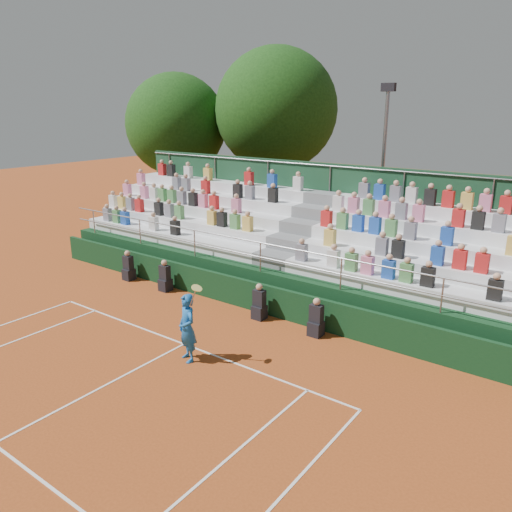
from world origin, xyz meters
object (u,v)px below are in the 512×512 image
Objects in this scene: tree_west at (176,125)px; tree_east at (276,110)px; tennis_player at (187,328)px; floodlight_mast at (383,157)px.

tree_east is at bearing 20.21° from tree_west.
tennis_player is 18.67m from tree_west.
tree_west is at bearing 179.74° from floodlight_mast.
tennis_player is 13.15m from floodlight_mast.
tree_east reaches higher than tennis_player.
tree_east is (-7.25, 14.81, 5.40)m from tennis_player.
tree_west reaches higher than tennis_player.
tennis_player is 17.35m from tree_east.
tree_east reaches higher than tree_west.
floodlight_mast reaches higher than tennis_player.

